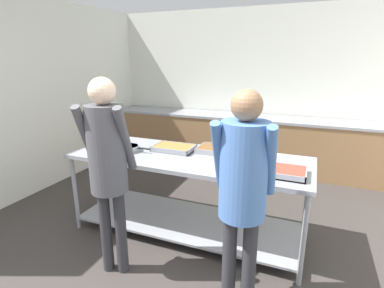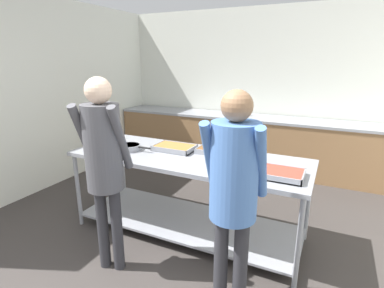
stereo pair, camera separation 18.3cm
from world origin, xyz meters
name	(u,v)px [view 2 (the right image)]	position (x,y,z in m)	size (l,w,h in m)	color
wall_rear	(262,88)	(0.00, 4.32, 1.33)	(5.11, 0.06, 2.65)	silver
wall_left	(55,94)	(-2.52, 2.16, 1.32)	(0.06, 4.44, 2.65)	silver
back_counter	(254,143)	(0.00, 3.95, 0.45)	(4.95, 0.65, 0.89)	olive
serving_counter	(188,181)	(-0.12, 1.67, 0.59)	(2.43, 0.88, 0.87)	gray
broccoli_bowl	(102,143)	(-1.13, 1.55, 0.91)	(0.25, 0.25, 0.12)	silver
sauce_pan	(130,147)	(-0.78, 1.58, 0.90)	(0.39, 0.25, 0.06)	gray
serving_tray_greens	(175,148)	(-0.34, 1.79, 0.89)	(0.43, 0.29, 0.05)	gray
serving_tray_roast	(217,150)	(0.11, 1.91, 0.89)	(0.39, 0.31, 0.05)	gray
plate_stack	(236,172)	(0.47, 1.40, 0.88)	(0.28, 0.28, 0.04)	white
serving_tray_vegetables	(281,174)	(0.83, 1.51, 0.89)	(0.37, 0.30, 0.05)	gray
guest_serving_left	(234,181)	(0.61, 0.91, 1.02)	(0.44, 0.33, 1.64)	#2D2D33
guest_serving_right	(104,155)	(-0.48, 0.86, 1.06)	(0.46, 0.40, 1.69)	#2D2D33
water_bottle	(243,107)	(-0.22, 3.95, 1.03)	(0.08, 0.08, 0.31)	silver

